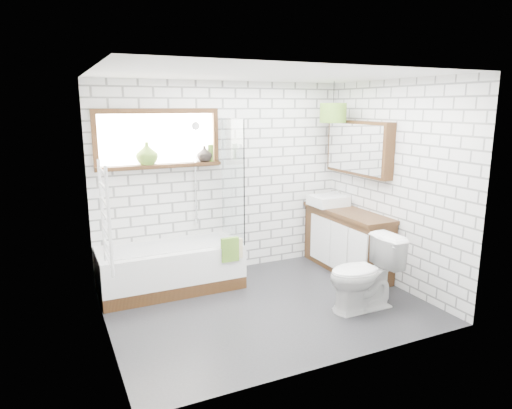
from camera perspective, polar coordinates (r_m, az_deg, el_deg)
name	(u,v)px	position (r m, az deg, el deg)	size (l,w,h in m)	color
floor	(267,306)	(5.23, 1.43, -12.58)	(3.40, 2.60, 0.01)	#232326
ceiling	(269,74)	(4.76, 1.59, 16.01)	(3.40, 2.60, 0.01)	white
wall_back	(224,179)	(6.02, -4.05, 3.22)	(3.40, 0.01, 2.50)	white
wall_front	(340,225)	(3.75, 10.44, -2.52)	(3.40, 0.01, 2.50)	white
wall_left	(100,212)	(4.37, -18.92, -0.88)	(0.01, 2.60, 2.50)	white
wall_right	(393,185)	(5.80, 16.78, 2.37)	(0.01, 2.60, 2.50)	white
window	(158,139)	(5.67, -12.10, 8.02)	(1.52, 0.16, 0.68)	#321C0D
towel_radiator	(106,217)	(4.39, -18.29, -1.46)	(0.06, 0.52, 1.00)	white
mirror_cabinet	(358,148)	(6.15, 12.69, 6.90)	(0.16, 1.20, 0.70)	#321C0D
shower_riser	(195,174)	(5.83, -7.59, 3.84)	(0.02, 0.02, 1.30)	silver
bathtub	(171,268)	(5.67, -10.62, -7.77)	(1.68, 0.74, 0.54)	white
shower_screen	(233,180)	(5.66, -2.95, 3.11)	(0.02, 0.72, 1.50)	white
towel_green	(230,250)	(5.43, -3.28, -5.65)	(0.21, 0.06, 0.29)	#548126
towel_beige	(235,249)	(5.46, -2.65, -5.57)	(0.18, 0.05, 0.24)	#C0B185
vanity	(347,241)	(6.26, 11.26, -4.47)	(0.47, 1.46, 0.83)	#321C0D
basin	(328,201)	(6.40, 9.01, 0.49)	(0.47, 0.41, 0.14)	white
tap	(338,196)	(6.48, 10.20, 1.09)	(0.03, 0.03, 0.15)	silver
toilet	(364,274)	(5.14, 13.33, -8.42)	(0.80, 0.46, 0.82)	white
vase_olive	(147,155)	(5.62, -13.46, 6.02)	(0.26, 0.26, 0.27)	#5B8629
vase_dark	(205,155)	(5.81, -6.45, 6.13)	(0.19, 0.19, 0.20)	black
bottle	(211,155)	(5.84, -5.68, 6.23)	(0.07, 0.07, 0.21)	#5B8629
pendant	(333,113)	(6.14, 9.61, 11.23)	(0.34, 0.34, 0.25)	#548126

